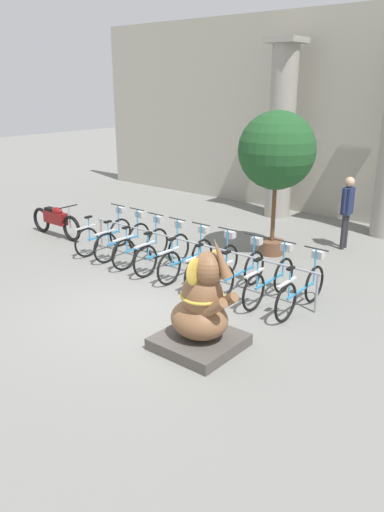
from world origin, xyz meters
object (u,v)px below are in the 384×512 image
object	(u,v)px
bicycle_8	(302,289)
elephant_statue	(202,311)
motorcycle	(56,220)
bicycle_2	(142,246)
bicycle_4	(187,258)
bicycle_6	(240,272)
bicycle_3	(164,252)
person_pedestrian	(347,206)
bicycle_0	(105,234)
bicycle_1	(124,239)
bicycle_5	(214,264)
bicycle_7	(270,280)
potted_tree	(277,153)

from	to	relation	value
bicycle_8	elephant_statue	world-z (taller)	elephant_statue
motorcycle	bicycle_2	bearing A→B (deg)	-0.39
bicycle_8	motorcycle	xyz separation A→B (m)	(-7.31, -0.02, 0.03)
bicycle_4	bicycle_6	distance (m)	1.34
bicycle_3	person_pedestrian	world-z (taller)	person_pedestrian
bicycle_0	bicycle_3	xyz separation A→B (m)	(2.01, -0.06, 0.00)
bicycle_1	person_pedestrian	distance (m)	5.51
bicycle_6	bicycle_8	world-z (taller)	same
motorcycle	person_pedestrian	xyz separation A→B (m)	(6.40, 3.98, 0.64)
bicycle_8	motorcycle	bearing A→B (deg)	-179.83
bicycle_5	bicycle_8	world-z (taller)	same
bicycle_6	elephant_statue	bearing A→B (deg)	-70.20
bicycle_3	elephant_statue	size ratio (longest dim) A/B	0.95
bicycle_0	bicycle_3	size ratio (longest dim) A/B	1.00
bicycle_4	bicycle_5	xyz separation A→B (m)	(0.67, 0.05, 0.00)
bicycle_3	bicycle_7	distance (m)	2.68
bicycle_7	bicycle_4	bearing A→B (deg)	-178.31
bicycle_2	person_pedestrian	bearing A→B (deg)	52.19
bicycle_5	elephant_statue	xyz separation A→B (m)	(1.47, -2.23, 0.21)
bicycle_4	elephant_statue	world-z (taller)	elephant_statue
bicycle_8	person_pedestrian	distance (m)	4.12
bicycle_6	bicycle_2	bearing A→B (deg)	-179.19
bicycle_7	bicycle_8	bearing A→B (deg)	-1.85
bicycle_1	bicycle_2	world-z (taller)	same
bicycle_7	bicycle_5	bearing A→B (deg)	-179.45
motorcycle	person_pedestrian	bearing A→B (deg)	31.90
bicycle_3	bicycle_5	world-z (taller)	same
bicycle_3	bicycle_5	size ratio (longest dim) A/B	1.00
bicycle_1	motorcycle	bearing A→B (deg)	-179.20
potted_tree	elephant_statue	bearing A→B (deg)	-71.68
motorcycle	bicycle_1	bearing A→B (deg)	0.80
bicycle_0	bicycle_6	world-z (taller)	same
bicycle_0	bicycle_2	distance (m)	1.34
bicycle_0	bicycle_1	xyz separation A→B (m)	(0.67, 0.01, 0.00)
elephant_statue	bicycle_4	bearing A→B (deg)	134.37
elephant_statue	motorcycle	xyz separation A→B (m)	(-6.77, 2.20, -0.18)
bicycle_7	bicycle_2	bearing A→B (deg)	-178.88
bicycle_1	bicycle_7	xyz separation A→B (m)	(4.02, 0.01, 0.00)
bicycle_4	bicycle_6	xyz separation A→B (m)	(1.34, 0.03, 0.00)
elephant_statue	bicycle_7	bearing A→B (deg)	93.28
bicycle_3	potted_tree	distance (m)	3.45
bicycle_1	bicycle_4	distance (m)	2.01
potted_tree	bicycle_5	bearing A→B (deg)	-88.18
bicycle_0	bicycle_8	distance (m)	5.36
bicycle_7	elephant_statue	world-z (taller)	elephant_statue
bicycle_4	bicycle_8	world-z (taller)	same
bicycle_3	bicycle_5	distance (m)	1.34
bicycle_1	potted_tree	world-z (taller)	potted_tree
bicycle_7	bicycle_8	xyz separation A→B (m)	(0.67, -0.02, 0.00)
bicycle_0	person_pedestrian	bearing A→B (deg)	41.64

